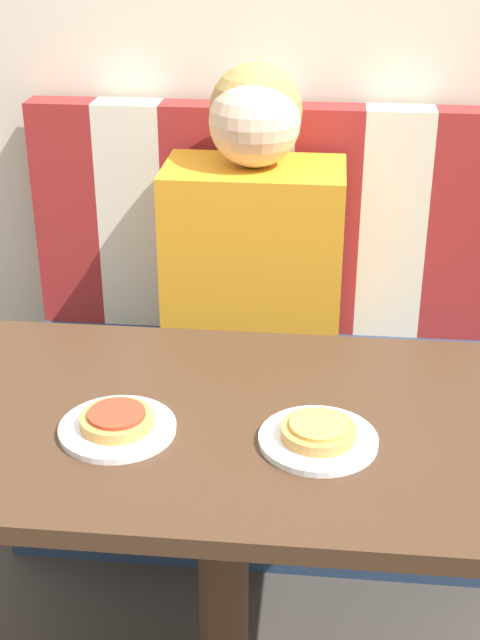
{
  "coord_description": "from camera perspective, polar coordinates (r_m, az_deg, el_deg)",
  "views": [
    {
      "loc": [
        0.17,
        -1.34,
        1.55
      ],
      "look_at": [
        0.0,
        0.32,
        0.74
      ],
      "focal_mm": 50.0,
      "sensor_mm": 36.0,
      "label": 1
    }
  ],
  "objects": [
    {
      "name": "booth_seat",
      "position": [
        2.39,
        0.8,
        -7.46
      ],
      "size": [
        1.19,
        0.52,
        0.46
      ],
      "color": "navy",
      "rests_on": "ground_plane"
    },
    {
      "name": "booth_backrest",
      "position": [
        2.34,
        1.35,
        6.41
      ],
      "size": [
        1.19,
        0.09,
        0.6
      ],
      "color": "maroon",
      "rests_on": "booth_seat"
    },
    {
      "name": "dining_table",
      "position": [
        1.65,
        -1.16,
        -8.84
      ],
      "size": [
        1.07,
        0.67,
        0.7
      ],
      "color": "#422B1C",
      "rests_on": "ground_plane"
    },
    {
      "name": "person",
      "position": [
        2.13,
        0.9,
        5.71
      ],
      "size": [
        0.42,
        0.26,
        0.74
      ],
      "color": "orange",
      "rests_on": "booth_seat"
    },
    {
      "name": "plate_left",
      "position": [
        1.57,
        -7.84,
        -6.88
      ],
      "size": [
        0.2,
        0.2,
        0.01
      ],
      "color": "white",
      "rests_on": "dining_table"
    },
    {
      "name": "plate_right",
      "position": [
        1.53,
        5.02,
        -7.65
      ],
      "size": [
        0.2,
        0.2,
        0.01
      ],
      "color": "white",
      "rests_on": "dining_table"
    },
    {
      "name": "pizza_left",
      "position": [
        1.56,
        -7.88,
        -6.31
      ],
      "size": [
        0.13,
        0.13,
        0.03
      ],
      "color": "#C68E47",
      "rests_on": "plate_left"
    },
    {
      "name": "pizza_right",
      "position": [
        1.52,
        5.05,
        -7.07
      ],
      "size": [
        0.13,
        0.13,
        0.03
      ],
      "color": "#C68E47",
      "rests_on": "plate_right"
    }
  ]
}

